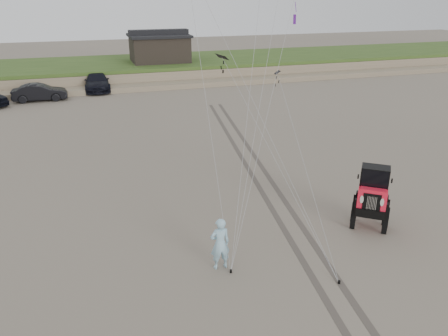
{
  "coord_description": "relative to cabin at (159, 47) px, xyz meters",
  "views": [
    {
      "loc": [
        -6.23,
        -11.8,
        8.92
      ],
      "look_at": [
        -1.48,
        3.0,
        2.6
      ],
      "focal_mm": 35.0,
      "sensor_mm": 36.0,
      "label": 1
    }
  ],
  "objects": [
    {
      "name": "dune_ridge",
      "position": [
        -2.0,
        0.5,
        -2.42
      ],
      "size": [
        160.0,
        14.25,
        1.73
      ],
      "color": "#7A6B54",
      "rests_on": "ground"
    },
    {
      "name": "cabin",
      "position": [
        0.0,
        0.0,
        0.0
      ],
      "size": [
        6.4,
        5.4,
        3.35
      ],
      "color": "black",
      "rests_on": "dune_ridge"
    },
    {
      "name": "stake_main",
      "position": [
        -4.21,
        -37.03,
        -3.18
      ],
      "size": [
        0.08,
        0.08,
        0.12
      ],
      "primitive_type": "cylinder",
      "color": "black",
      "rests_on": "ground"
    },
    {
      "name": "tire_tracks",
      "position": [
        0.0,
        -29.0,
        -3.23
      ],
      "size": [
        5.22,
        29.74,
        0.01
      ],
      "color": "#4C443D",
      "rests_on": "ground"
    },
    {
      "name": "stake_aux",
      "position": [
        -1.01,
        -38.68,
        -3.18
      ],
      "size": [
        0.08,
        0.08,
        0.12
      ],
      "primitive_type": "cylinder",
      "color": "black",
      "rests_on": "ground"
    },
    {
      "name": "man",
      "position": [
        -4.47,
        -36.62,
        -2.28
      ],
      "size": [
        0.71,
        0.48,
        1.92
      ],
      "primitive_type": "imported",
      "rotation": [
        0.0,
        0.0,
        3.17
      ],
      "color": "#88B6D3",
      "rests_on": "ground"
    },
    {
      "name": "ground",
      "position": [
        -2.0,
        -37.0,
        -3.24
      ],
      "size": [
        160.0,
        160.0,
        0.0
      ],
      "primitive_type": "plane",
      "color": "#6B6054",
      "rests_on": "ground"
    },
    {
      "name": "jeep",
      "position": [
        2.1,
        -35.79,
        -2.21
      ],
      "size": [
        5.26,
        5.85,
        2.06
      ],
      "primitive_type": null,
      "rotation": [
        0.0,
        0.0,
        -0.65
      ],
      "color": "#FF1C36",
      "rests_on": "ground"
    },
    {
      "name": "truck_c",
      "position": [
        -7.06,
        -5.06,
        -2.41
      ],
      "size": [
        2.42,
        5.73,
        1.65
      ],
      "primitive_type": "imported",
      "rotation": [
        0.0,
        0.0,
        -0.02
      ],
      "color": "black",
      "rests_on": "ground"
    },
    {
      "name": "truck_b",
      "position": [
        -12.03,
        -8.12,
        -2.49
      ],
      "size": [
        4.52,
        1.59,
        1.49
      ],
      "primitive_type": "imported",
      "rotation": [
        0.0,
        0.0,
        1.57
      ],
      "color": "black",
      "rests_on": "ground"
    }
  ]
}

